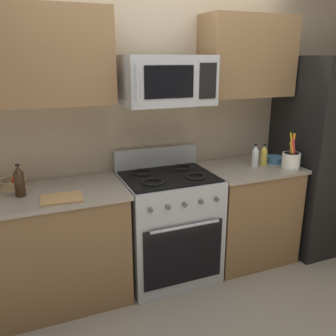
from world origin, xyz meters
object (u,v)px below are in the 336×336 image
utensil_crock (291,160)px  cutting_board (62,198)px  bottle_vinegar (255,156)px  bottle_soy (19,182)px  bottle_oil (264,156)px  refrigerator (326,155)px  fruit_basket (13,183)px  range_oven (168,225)px  microwave (167,80)px  prep_bowl (275,159)px

utensil_crock → cutting_board: size_ratio=1.17×
bottle_vinegar → bottle_soy: bottle_soy is taller
bottle_vinegar → bottle_oil: (0.10, 0.01, -0.00)m
refrigerator → fruit_basket: size_ratio=9.16×
range_oven → fruit_basket: (-1.18, 0.20, 0.48)m
range_oven → microwave: (-0.00, 0.03, 1.21)m
refrigerator → microwave: bearing=178.5°
cutting_board → bottle_vinegar: (1.71, 0.16, 0.09)m
microwave → fruit_basket: (-1.18, 0.17, -0.73)m
cutting_board → bottle_oil: size_ratio=1.44×
prep_bowl → utensil_crock: bearing=-91.3°
range_oven → cutting_board: range_oven is taller
bottle_soy → bottle_oil: (2.06, -0.01, -0.02)m
bottle_oil → prep_bowl: (0.15, 0.03, -0.06)m
microwave → utensil_crock: microwave is taller
utensil_crock → bottle_vinegar: utensil_crock is taller
prep_bowl → microwave: bearing=179.5°
range_oven → bottle_oil: size_ratio=5.60×
bottle_soy → prep_bowl: bearing=0.5°
cutting_board → bottle_oil: 1.81m
range_oven → bottle_vinegar: 0.99m
fruit_basket → bottle_oil: (2.11, -0.21, 0.05)m
fruit_basket → bottle_vinegar: size_ratio=1.00×
bottle_oil → prep_bowl: bearing=9.6°
range_oven → bottle_soy: bearing=180.0°
bottle_soy → bottle_oil: bottle_soy is taller
fruit_basket → cutting_board: (0.31, -0.37, -0.04)m
utensil_crock → bottle_vinegar: (-0.24, 0.19, 0.01)m
refrigerator → bottle_soy: refrigerator is taller
fruit_basket → cutting_board: size_ratio=0.73×
range_oven → fruit_basket: range_oven is taller
utensil_crock → bottle_soy: bearing=174.9°
bottle_soy → fruit_basket: bearing=103.6°
microwave → prep_bowl: (1.09, -0.01, -0.74)m
range_oven → bottle_vinegar: bottle_vinegar is taller
cutting_board → prep_bowl: bearing=5.7°
refrigerator → utensil_crock: size_ratio=5.68×
utensil_crock → bottle_soy: size_ratio=1.40×
bottle_vinegar → range_oven: bearing=179.2°
bottle_soy → prep_bowl: (2.22, 0.02, -0.08)m
bottle_vinegar → bottle_oil: 0.10m
utensil_crock → fruit_basket: bearing=170.0°
refrigerator → utensil_crock: 0.62m
fruit_basket → prep_bowl: (2.26, -0.18, -0.01)m
utensil_crock → cutting_board: utensil_crock is taller
microwave → bottle_oil: size_ratio=3.53×
fruit_basket → prep_bowl: size_ratio=1.27×
bottle_vinegar → cutting_board: bearing=-174.5°
refrigerator → cutting_board: bearing=-176.4°
cutting_board → bottle_soy: bearing=146.0°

